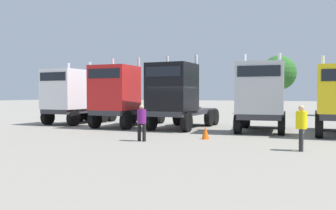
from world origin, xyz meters
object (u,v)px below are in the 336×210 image
visitor_in_hivis (301,124)px  visitor_with_camera (142,120)px  semi_truck_white (71,96)px  semi_truck_silver (261,97)px  semi_truck_red (120,96)px  traffic_cone_near (205,133)px  semi_truck_black (177,96)px

visitor_in_hivis → visitor_with_camera: 6.67m
semi_truck_white → semi_truck_silver: same height
visitor_in_hivis → semi_truck_red: bearing=150.6°
semi_truck_silver → traffic_cone_near: 4.71m
semi_truck_white → semi_truck_black: bearing=87.2°
semi_truck_white → semi_truck_red: semi_truck_red is taller
semi_truck_white → semi_truck_silver: bearing=89.5°
visitor_with_camera → traffic_cone_near: 3.06m
semi_truck_white → semi_truck_silver: (13.03, 0.51, -0.04)m
semi_truck_white → semi_truck_silver: size_ratio=0.94×
traffic_cone_near → semi_truck_silver: bearing=68.8°
visitor_in_hivis → semi_truck_white: bearing=155.2°
semi_truck_black → visitor_in_hivis: size_ratio=3.82×
semi_truck_silver → visitor_with_camera: bearing=-41.4°
semi_truck_silver → visitor_in_hivis: 6.52m
semi_truck_black → visitor_in_hivis: bearing=52.9°
semi_truck_red → visitor_in_hivis: bearing=61.7°
visitor_with_camera → semi_truck_red: bearing=50.8°
semi_truck_black → traffic_cone_near: size_ratio=10.46×
semi_truck_black → visitor_in_hivis: 9.36m
semi_truck_black → visitor_with_camera: semi_truck_black is taller
semi_truck_white → semi_truck_black: semi_truck_black is taller
semi_truck_black → traffic_cone_near: 5.13m
visitor_in_hivis → traffic_cone_near: size_ratio=2.74×
semi_truck_red → semi_truck_black: size_ratio=1.01×
semi_truck_black → semi_truck_white: bearing=-92.6°
visitor_in_hivis → traffic_cone_near: 4.77m
semi_truck_silver → semi_truck_red: bearing=-93.0°
semi_truck_black → visitor_with_camera: size_ratio=3.98×
semi_truck_black → semi_truck_red: bearing=-86.4°
semi_truck_white → traffic_cone_near: (11.43, -3.61, -1.68)m
semi_truck_white → traffic_cone_near: semi_truck_white is taller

